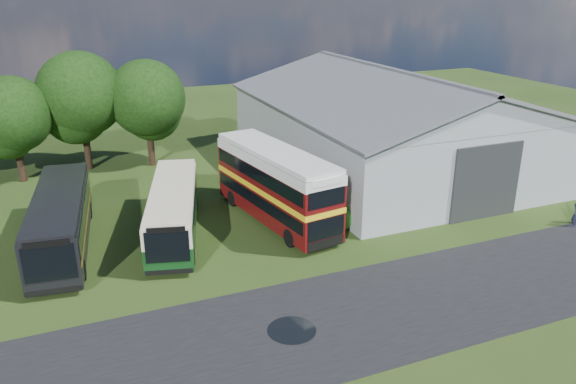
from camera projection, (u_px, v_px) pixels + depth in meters
name	position (u px, v px, depth m)	size (l,w,h in m)	color
ground	(296.00, 292.00, 28.08)	(120.00, 120.00, 0.00)	#233B12
asphalt_road	(379.00, 309.00, 26.56)	(60.00, 8.00, 0.02)	black
puddle	(292.00, 331.00, 24.95)	(2.20, 2.20, 0.01)	black
storage_shed	(387.00, 117.00, 45.83)	(18.80, 24.80, 8.15)	gray
tree_left_b	(12.00, 115.00, 41.89)	(5.78, 5.78, 8.16)	black
tree_mid	(80.00, 94.00, 44.48)	(6.80, 6.80, 9.60)	black
tree_right_a	(147.00, 98.00, 45.59)	(6.26, 6.26, 8.83)	black
shrub_front	(340.00, 229.00, 35.28)	(1.70, 1.70, 1.70)	#194714
shrub_mid	(326.00, 217.00, 37.01)	(1.60, 1.60, 1.60)	#194714
shrub_back	(313.00, 207.00, 38.74)	(1.80, 1.80, 1.80)	#194714
bus_green_single	(174.00, 210.00, 33.84)	(5.42, 11.58, 3.11)	black
bus_maroon_double	(276.00, 186.00, 35.65)	(4.56, 11.45, 4.79)	black
bus_dark_single	(61.00, 220.00, 32.10)	(4.09, 12.25, 3.31)	black
visitor_a	(576.00, 215.00, 35.26)	(0.58, 0.38, 1.59)	#1B223D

